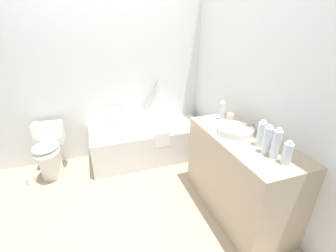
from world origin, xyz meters
The scene contains 15 objects.
ground_plane centered at (0.00, 0.00, 0.00)m, with size 3.78×3.78×0.00m, color tan.
wall_back_tiled centered at (0.00, 1.24, 1.20)m, with size 3.18×0.10×2.40m, color silver.
wall_right_mirror centered at (1.44, 0.00, 1.20)m, with size 0.10×2.79×2.40m, color silver.
bathtub centered at (0.49, 0.87, 0.26)m, with size 1.64×0.66×1.14m.
toilet centered at (-0.84, 0.87, 0.35)m, with size 0.38×0.55×0.69m.
vanity_counter centered at (1.11, -0.43, 0.43)m, with size 0.56×1.26×0.86m, color tan.
sink_basin centered at (1.08, -0.32, 0.89)m, with size 0.35×0.35×0.06m, color white.
sink_faucet centered at (1.29, -0.32, 0.90)m, with size 0.11×0.15×0.08m.
water_bottle_0 centered at (1.10, -0.72, 0.98)m, with size 0.07×0.07×0.25m.
water_bottle_1 centered at (1.14, 0.04, 0.96)m, with size 0.06×0.06×0.22m.
water_bottle_2 centered at (1.13, -0.90, 0.95)m, with size 0.07×0.07×0.19m.
water_bottle_3 centered at (1.14, -0.60, 0.97)m, with size 0.07×0.07×0.24m.
water_bottle_4 centered at (1.11, -0.81, 0.98)m, with size 0.07×0.07×0.26m.
drinking_glass_0 centered at (1.18, -0.07, 0.91)m, with size 0.08×0.08×0.10m, color white.
toilet_paper_roll centered at (-1.09, 0.74, 0.06)m, with size 0.11×0.11×0.11m, color white.
Camera 1 is at (-0.19, -1.98, 1.83)m, focal length 23.80 mm.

